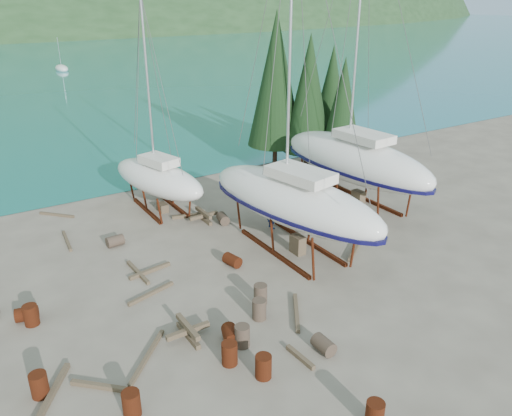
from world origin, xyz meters
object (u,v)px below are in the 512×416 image
large_sailboat_near (293,199)px  large_sailboat_far (355,159)px  small_sailboat_shore (158,178)px  worker (272,212)px

large_sailboat_near → large_sailboat_far: large_sailboat_far is taller
large_sailboat_far → small_sailboat_shore: 12.12m
large_sailboat_near → small_sailboat_shore: large_sailboat_near is taller
large_sailboat_near → large_sailboat_far: (6.87, 2.90, 0.19)m
large_sailboat_near → large_sailboat_far: size_ratio=0.95×
large_sailboat_far → small_sailboat_shore: large_sailboat_far is taller
large_sailboat_near → large_sailboat_far: bearing=12.0°
large_sailboat_far → small_sailboat_shore: (-10.60, 5.79, -0.93)m
large_sailboat_far → worker: large_sailboat_far is taller
small_sailboat_shore → large_sailboat_far: bearing=-43.6°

